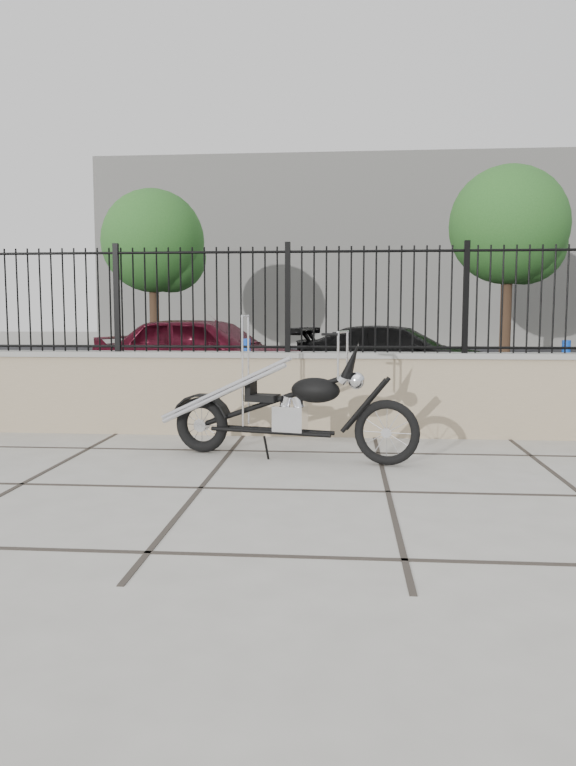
% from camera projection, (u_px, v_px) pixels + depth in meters
% --- Properties ---
extents(ground_plane, '(90.00, 90.00, 0.00)m').
position_uv_depth(ground_plane, '(388.00, 492.00, 5.38)').
color(ground_plane, '#99968E').
rests_on(ground_plane, ground).
extents(parking_lot, '(30.00, 30.00, 0.00)m').
position_uv_depth(parking_lot, '(357.00, 367.00, 17.78)').
color(parking_lot, black).
rests_on(parking_lot, ground).
extents(retaining_wall, '(14.00, 0.36, 0.96)m').
position_uv_depth(retaining_wall, '(375.00, 394.00, 7.81)').
color(retaining_wall, gray).
rests_on(retaining_wall, ground_plane).
extents(iron_fence, '(14.00, 0.08, 1.20)m').
position_uv_depth(iron_fence, '(376.00, 300.00, 7.70)').
color(iron_fence, black).
rests_on(iron_fence, retaining_wall).
extents(background_building, '(22.00, 6.00, 8.00)m').
position_uv_depth(background_building, '(352.00, 256.00, 31.25)').
color(background_building, beige).
rests_on(background_building, ground_plane).
extents(chopper_motorcycle, '(2.39, 0.98, 1.41)m').
position_uv_depth(chopper_motorcycle, '(285.00, 386.00, 6.56)').
color(chopper_motorcycle, black).
rests_on(chopper_motorcycle, ground_plane).
extents(car_red, '(4.37, 2.71, 1.39)m').
position_uv_depth(car_red, '(207.00, 354.00, 12.00)').
color(car_red, '#400915').
rests_on(car_red, parking_lot).
extents(car_black, '(4.28, 2.51, 1.16)m').
position_uv_depth(car_black, '(398.00, 356.00, 13.11)').
color(car_black, black).
rests_on(car_black, parking_lot).
extents(bollard_a, '(0.16, 0.16, 1.03)m').
position_uv_depth(bollard_a, '(246.00, 374.00, 10.04)').
color(bollard_a, '#0B4FA8').
rests_on(bollard_a, ground_plane).
extents(bollard_b, '(0.14, 0.14, 1.01)m').
position_uv_depth(bollard_b, '(565.00, 375.00, 10.03)').
color(bollard_b, '#0E2AD2').
rests_on(bollard_b, ground_plane).
extents(tree_left, '(3.22, 3.22, 5.43)m').
position_uv_depth(tree_left, '(153.00, 236.00, 21.42)').
color(tree_left, '#382619').
rests_on(tree_left, ground_plane).
extents(tree_right, '(3.57, 3.57, 6.03)m').
position_uv_depth(tree_right, '(509.00, 220.00, 20.62)').
color(tree_right, '#382619').
rests_on(tree_right, ground_plane).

